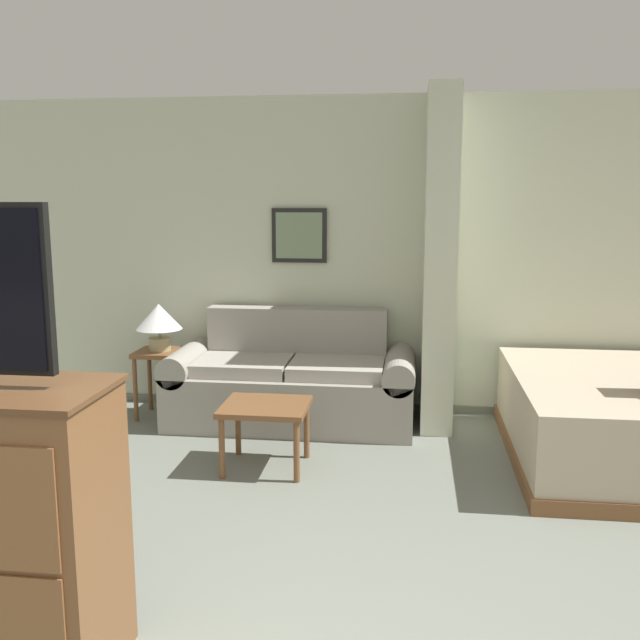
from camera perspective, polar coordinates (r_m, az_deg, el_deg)
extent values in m
cube|color=beige|center=(5.97, 3.28, 5.10)|extent=(7.70, 0.12, 2.60)
cube|color=slate|center=(6.14, 3.11, -6.85)|extent=(7.70, 0.02, 0.06)
cube|color=black|center=(5.94, -1.68, 6.78)|extent=(0.46, 0.02, 0.45)
cube|color=gray|center=(5.93, -1.70, 6.77)|extent=(0.39, 0.01, 0.38)
cube|color=beige|center=(5.58, 9.53, 4.64)|extent=(0.24, 0.65, 2.60)
cube|color=gray|center=(5.72, -2.31, -6.18)|extent=(1.49, 0.84, 0.43)
cube|color=gray|center=(5.92, -1.82, -1.21)|extent=(1.49, 0.20, 0.46)
cube|color=gray|center=(5.92, -10.52, -5.79)|extent=(0.22, 0.84, 0.43)
cylinder|color=gray|center=(5.86, -10.60, -3.32)|extent=(0.25, 0.84, 0.25)
cube|color=gray|center=(5.65, 6.32, -6.46)|extent=(0.22, 0.84, 0.43)
cylinder|color=gray|center=(5.58, 6.37, -3.87)|extent=(0.25, 0.84, 0.25)
cube|color=#A49F94|center=(5.68, -6.11, -3.60)|extent=(0.72, 0.60, 0.10)
cube|color=#A49F94|center=(5.56, 1.38, -3.85)|extent=(0.72, 0.60, 0.10)
cube|color=brown|center=(4.76, -4.39, -6.94)|extent=(0.57, 0.51, 0.04)
cylinder|color=brown|center=(4.68, -7.86, -10.13)|extent=(0.04, 0.04, 0.40)
cylinder|color=brown|center=(4.58, -1.89, -10.48)|extent=(0.04, 0.04, 0.40)
cylinder|color=brown|center=(5.08, -6.57, -8.48)|extent=(0.04, 0.04, 0.40)
cylinder|color=brown|center=(4.99, -1.08, -8.76)|extent=(0.04, 0.04, 0.40)
cube|color=brown|center=(5.97, -12.66, -2.56)|extent=(0.38, 0.38, 0.04)
cylinder|color=brown|center=(5.94, -14.55, -5.43)|extent=(0.04, 0.04, 0.52)
cylinder|color=brown|center=(5.83, -11.61, -5.61)|extent=(0.04, 0.04, 0.52)
cylinder|color=brown|center=(6.23, -13.46, -4.68)|extent=(0.04, 0.04, 0.52)
cylinder|color=brown|center=(6.13, -10.64, -4.82)|extent=(0.04, 0.04, 0.52)
cylinder|color=tan|center=(5.95, -12.69, -1.89)|extent=(0.18, 0.18, 0.11)
cylinder|color=tan|center=(5.94, -12.72, -1.05)|extent=(0.02, 0.02, 0.07)
cone|color=silver|center=(5.91, -12.77, 0.28)|extent=(0.37, 0.37, 0.21)
cube|color=white|center=(5.95, 23.07, -3.15)|extent=(1.69, 0.36, 0.10)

